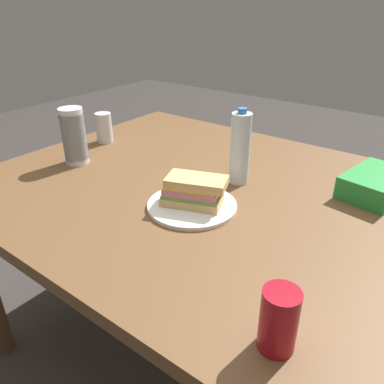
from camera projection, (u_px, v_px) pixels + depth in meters
ground_plane at (201, 344)px, 1.57m from camera, size 8.00×8.00×0.00m
dining_table at (203, 208)px, 1.27m from camera, size 1.42×1.15×0.74m
paper_plate at (192, 205)px, 1.10m from camera, size 0.26×0.26×0.01m
sandwich at (193, 191)px, 1.08m from camera, size 0.20×0.15×0.08m
soda_can_red at (279, 320)px, 0.64m from camera, size 0.07×0.07×0.12m
chip_bag at (376, 184)px, 1.16m from camera, size 0.19×0.25×0.07m
water_bottle_tall at (240, 148)px, 1.20m from camera, size 0.06×0.06×0.25m
plastic_cup_stack at (74, 136)px, 1.35m from camera, size 0.08×0.08×0.20m
soda_can_silver at (104, 128)px, 1.57m from camera, size 0.07×0.07×0.12m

